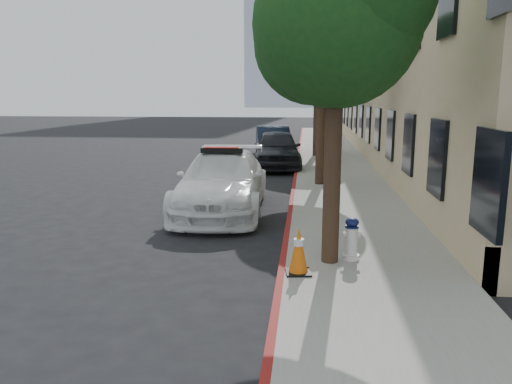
{
  "coord_description": "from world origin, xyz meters",
  "views": [
    {
      "loc": [
        2.45,
        -10.65,
        3.09
      ],
      "look_at": [
        1.37,
        -0.01,
        1.0
      ],
      "focal_mm": 35.0,
      "sensor_mm": 36.0,
      "label": 1
    }
  ],
  "objects": [
    {
      "name": "tree_mid",
      "position": [
        2.93,
        5.99,
        4.16
      ],
      "size": [
        2.77,
        2.64,
        5.43
      ],
      "color": "black",
      "rests_on": "sidewalk"
    },
    {
      "name": "police_car",
      "position": [
        0.22,
        2.34,
        0.8
      ],
      "size": [
        2.44,
        5.55,
        1.74
      ],
      "rotation": [
        0.0,
        0.0,
        0.04
      ],
      "color": "white",
      "rests_on": "ground"
    },
    {
      "name": "sidewalk",
      "position": [
        3.6,
        10.0,
        0.07
      ],
      "size": [
        3.2,
        50.0,
        0.15
      ],
      "primitive_type": "cube",
      "color": "gray",
      "rests_on": "ground"
    },
    {
      "name": "traffic_cone",
      "position": [
        2.35,
        -2.67,
        0.54
      ],
      "size": [
        0.46,
        0.46,
        0.79
      ],
      "rotation": [
        0.0,
        0.0,
        0.12
      ],
      "color": "black",
      "rests_on": "sidewalk"
    },
    {
      "name": "fire_hydrant",
      "position": [
        3.29,
        -1.86,
        0.53
      ],
      "size": [
        0.33,
        0.3,
        0.78
      ],
      "rotation": [
        0.0,
        0.0,
        0.15
      ],
      "color": "silver",
      "rests_on": "sidewalk"
    },
    {
      "name": "curb_strip",
      "position": [
        2.06,
        10.0,
        0.07
      ],
      "size": [
        0.12,
        50.0,
        0.15
      ],
      "primitive_type": "cube",
      "color": "maroon",
      "rests_on": "ground"
    },
    {
      "name": "ground",
      "position": [
        0.0,
        0.0,
        0.0
      ],
      "size": [
        120.0,
        120.0,
        0.0
      ],
      "primitive_type": "plane",
      "color": "black",
      "rests_on": "ground"
    },
    {
      "name": "parked_car_far",
      "position": [
        0.77,
        14.45,
        0.76
      ],
      "size": [
        2.22,
        4.8,
        1.52
      ],
      "primitive_type": "imported",
      "rotation": [
        0.0,
        0.0,
        0.13
      ],
      "color": "black",
      "rests_on": "ground"
    },
    {
      "name": "tree_far",
      "position": [
        2.93,
        13.99,
        4.39
      ],
      "size": [
        3.1,
        3.0,
        5.81
      ],
      "color": "black",
      "rests_on": "sidewalk"
    },
    {
      "name": "tower_right",
      "position": [
        9.0,
        135.0,
        22.0
      ],
      "size": [
        14.0,
        14.0,
        44.0
      ],
      "primitive_type": "cube",
      "color": "#9EA8B7",
      "rests_on": "ground"
    },
    {
      "name": "building",
      "position": [
        9.2,
        15.0,
        5.0
      ],
      "size": [
        8.0,
        36.0,
        10.0
      ],
      "primitive_type": "cube",
      "color": "tan",
      "rests_on": "ground"
    },
    {
      "name": "parked_car_mid",
      "position": [
        1.2,
        10.59,
        0.81
      ],
      "size": [
        2.31,
        4.91,
        1.62
      ],
      "primitive_type": "imported",
      "rotation": [
        0.0,
        0.0,
        0.08
      ],
      "color": "black",
      "rests_on": "ground"
    },
    {
      "name": "tree_near",
      "position": [
        2.93,
        -2.01,
        4.27
      ],
      "size": [
        2.92,
        2.82,
        5.62
      ],
      "color": "black",
      "rests_on": "sidewalk"
    }
  ]
}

